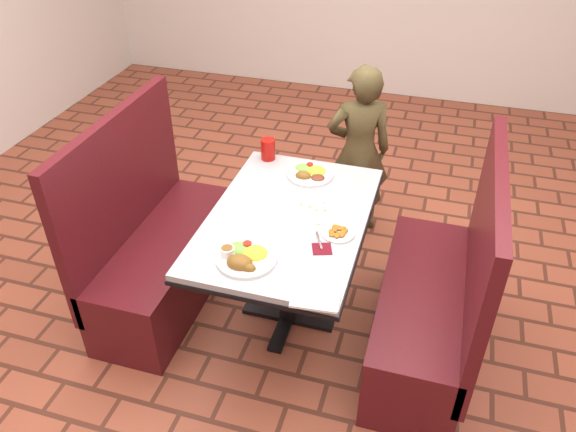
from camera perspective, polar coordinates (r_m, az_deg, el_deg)
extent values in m
plane|color=#A44E35|center=(3.39, 0.00, -10.36)|extent=(7.00, 7.00, 0.00)
cube|color=#ADAFB2|center=(2.91, 0.00, -0.28)|extent=(0.80, 1.20, 0.03)
cube|color=black|center=(2.93, 0.00, -0.72)|extent=(0.81, 1.21, 0.02)
cylinder|color=black|center=(3.15, 0.00, -5.82)|extent=(0.10, 0.10, 0.69)
cube|color=black|center=(3.38, 0.00, -10.18)|extent=(0.55, 0.08, 0.03)
cube|color=black|center=(3.38, 0.00, -10.18)|extent=(0.08, 0.55, 0.03)
cube|color=#551319|center=(3.47, -12.00, -5.01)|extent=(0.45, 1.20, 0.45)
cube|color=#551319|center=(3.29, -16.41, 2.09)|extent=(0.06, 1.20, 0.95)
cube|color=#551319|center=(3.17, 13.33, -10.03)|extent=(0.45, 1.20, 0.45)
cube|color=#551319|center=(2.87, 18.95, -4.03)|extent=(0.06, 1.20, 0.95)
imported|color=brown|center=(3.82, 7.16, 6.50)|extent=(0.51, 0.42, 1.20)
cylinder|color=white|center=(2.63, -4.24, -4.32)|extent=(0.29, 0.29, 0.02)
ellipsoid|color=yellow|center=(2.62, -3.34, -3.38)|extent=(0.12, 0.12, 0.05)
ellipsoid|color=#81C04D|center=(2.66, -4.94, -2.97)|extent=(0.12, 0.10, 0.04)
cylinder|color=red|center=(2.67, -4.15, -2.78)|extent=(0.04, 0.04, 0.01)
ellipsoid|color=brown|center=(2.56, -4.95, -4.32)|extent=(0.12, 0.10, 0.07)
ellipsoid|color=brown|center=(2.54, -4.06, -4.97)|extent=(0.07, 0.05, 0.04)
cylinder|color=white|center=(2.63, -6.19, -3.60)|extent=(0.07, 0.07, 0.04)
cylinder|color=brown|center=(2.61, -6.22, -3.26)|extent=(0.05, 0.05, 0.01)
cylinder|color=white|center=(3.23, 2.26, 4.22)|extent=(0.27, 0.27, 0.02)
ellipsoid|color=yellow|center=(3.24, 2.94, 4.94)|extent=(0.11, 0.11, 0.05)
ellipsoid|color=#81C04D|center=(3.27, 1.66, 5.16)|extent=(0.11, 0.09, 0.03)
cylinder|color=red|center=(3.28, 2.25, 5.29)|extent=(0.04, 0.04, 0.01)
ellipsoid|color=brown|center=(3.18, 3.06, 4.10)|extent=(0.08, 0.08, 0.03)
ellipsoid|color=brown|center=(3.19, 1.56, 4.43)|extent=(0.09, 0.07, 0.05)
cylinder|color=white|center=(2.79, 5.09, -1.76)|extent=(0.16, 0.16, 0.01)
cube|color=maroon|center=(2.69, 3.47, -3.35)|extent=(0.12, 0.12, 0.00)
cube|color=silver|center=(2.74, 3.18, -2.48)|extent=(0.07, 0.13, 0.00)
cylinder|color=#B9110C|center=(3.38, -2.05, 6.79)|extent=(0.09, 0.09, 0.13)
cube|color=white|center=(2.43, 2.84, -8.24)|extent=(0.22, 0.17, 0.01)
cube|color=silver|center=(2.64, -2.80, -4.05)|extent=(0.06, 0.16, 0.00)
cube|color=silver|center=(2.66, -4.63, -3.69)|extent=(0.02, 0.16, 0.00)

